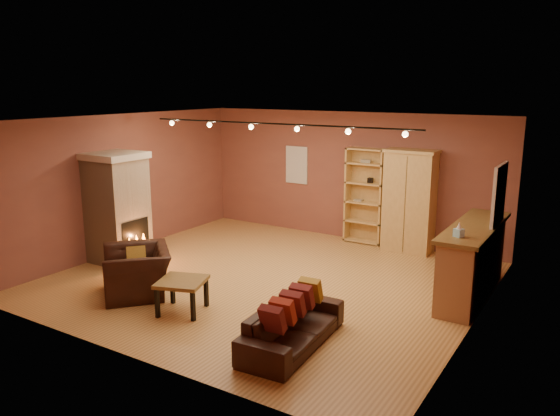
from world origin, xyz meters
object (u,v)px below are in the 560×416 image
Objects in this scene: fireplace at (118,208)px; coffee_table at (182,285)px; bookcase at (366,195)px; armoire at (409,201)px; bar_counter at (472,261)px; armchair at (137,264)px; loveseat at (293,318)px.

fireplace is 3.03m from coffee_table.
bookcase is 0.98× the size of armoire.
fireplace reaches higher than armoire.
bar_counter reaches higher than armchair.
armoire is 5.19m from coffee_table.
fireplace is 0.85× the size of bar_counter.
fireplace is 2.49× the size of coffee_table.
coffee_table is (-3.54, -2.95, -0.17)m from bar_counter.
coffee_table is (-1.97, 0.06, 0.05)m from loveseat.
fireplace reaches higher than loveseat.
armoire is (4.54, 3.58, -0.00)m from fireplace.
coffee_table is at bearing -99.38° from bookcase.
bookcase is at bearing 109.28° from armchair.
fireplace is 1.13× the size of loveseat.
loveseat is (-1.57, -3.01, -0.22)m from bar_counter.
armchair is (-4.66, -2.78, -0.09)m from bar_counter.
armoire reaches higher than bar_counter.
bookcase is at bearing 9.01° from loveseat.
fireplace is 5.14m from bookcase.
armoire is 1.12× the size of loveseat.
bar_counter is at bearing -36.67° from bookcase.
armoire is 2.57m from bar_counter.
loveseat is (4.67, -1.29, -0.68)m from fireplace.
bookcase is (3.52, 3.74, -0.01)m from fireplace.
fireplace is 1.01× the size of armoire.
armchair is 1.14m from coffee_table.
bookcase is 5.08m from coffee_table.
armoire is 2.47× the size of coffee_table.
bar_counter is 1.79× the size of armchair.
fireplace is 1.53× the size of armchair.
armchair is at bearing 81.89° from loveseat.
armoire reaches higher than armchair.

